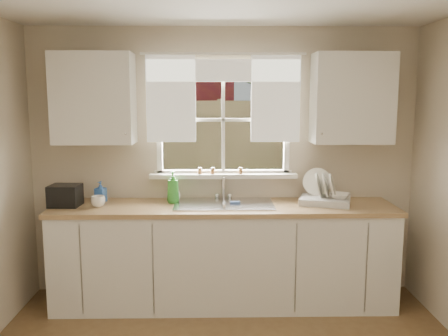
{
  "coord_description": "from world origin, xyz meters",
  "views": [
    {
      "loc": [
        -0.08,
        -2.43,
        1.87
      ],
      "look_at": [
        0.0,
        1.65,
        1.25
      ],
      "focal_mm": 38.0,
      "sensor_mm": 36.0,
      "label": 1
    }
  ],
  "objects_px": {
    "soap_bottle_a": "(173,187)",
    "black_appliance": "(65,195)",
    "cup": "(98,201)",
    "dish_rack": "(324,196)"
  },
  "relations": [
    {
      "from": "soap_bottle_a",
      "to": "black_appliance",
      "type": "relative_size",
      "value": 1.12
    },
    {
      "from": "soap_bottle_a",
      "to": "cup",
      "type": "height_order",
      "value": "soap_bottle_a"
    },
    {
      "from": "dish_rack",
      "to": "black_appliance",
      "type": "xyz_separation_m",
      "value": [
        -2.31,
        -0.05,
        0.03
      ]
    },
    {
      "from": "soap_bottle_a",
      "to": "cup",
      "type": "distance_m",
      "value": 0.67
    },
    {
      "from": "dish_rack",
      "to": "black_appliance",
      "type": "relative_size",
      "value": 2.0
    },
    {
      "from": "cup",
      "to": "black_appliance",
      "type": "xyz_separation_m",
      "value": [
        -0.3,
        0.04,
        0.05
      ]
    },
    {
      "from": "cup",
      "to": "black_appliance",
      "type": "height_order",
      "value": "black_appliance"
    },
    {
      "from": "dish_rack",
      "to": "cup",
      "type": "bearing_deg",
      "value": -177.31
    },
    {
      "from": "dish_rack",
      "to": "black_appliance",
      "type": "height_order",
      "value": "dish_rack"
    },
    {
      "from": "soap_bottle_a",
      "to": "black_appliance",
      "type": "distance_m",
      "value": 0.95
    }
  ]
}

